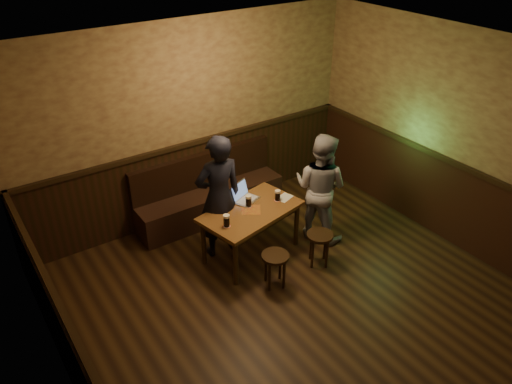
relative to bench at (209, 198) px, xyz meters
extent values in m
cube|color=black|center=(-0.08, -2.75, -0.32)|extent=(5.00, 6.00, 0.02)
cube|color=beige|center=(-0.08, -2.75, 2.50)|extent=(5.00, 6.00, 0.02)
cube|color=#957F4C|center=(-0.08, 0.26, 1.09)|extent=(5.00, 0.02, 2.80)
cube|color=#957F4C|center=(-2.59, -2.75, 1.09)|extent=(0.02, 6.00, 2.80)
cube|color=#957F4C|center=(2.43, -2.75, 1.09)|extent=(0.02, 6.00, 2.80)
cube|color=black|center=(-0.08, 0.23, 0.24)|extent=(4.98, 0.04, 1.10)
cube|color=black|center=(2.40, -2.75, 0.24)|extent=(0.04, 5.98, 1.10)
cube|color=black|center=(-0.08, 0.20, 0.82)|extent=(4.98, 0.06, 0.06)
cube|color=black|center=(-2.53, -2.75, 0.82)|extent=(0.06, 5.98, 0.06)
cube|color=black|center=(2.37, -2.75, 0.82)|extent=(0.06, 5.98, 0.06)
cube|color=black|center=(0.00, -0.04, -0.09)|extent=(2.20, 0.50, 0.45)
cube|color=black|center=(0.00, 0.16, 0.39)|extent=(2.20, 0.10, 0.50)
cube|color=#573A18|center=(0.00, -1.09, 0.35)|extent=(1.39, 0.97, 0.05)
cube|color=#32210D|center=(0.00, -1.09, 0.28)|extent=(1.26, 0.84, 0.07)
cube|color=maroon|center=(0.00, -1.09, 0.37)|extent=(0.33, 0.33, 0.00)
cylinder|color=#32210D|center=(-0.49, -1.49, 0.01)|extent=(0.06, 0.06, 0.63)
cylinder|color=#32210D|center=(-0.61, -0.92, 0.01)|extent=(0.06, 0.06, 0.63)
cylinder|color=#32210D|center=(0.61, -1.25, 0.01)|extent=(0.06, 0.06, 0.63)
cylinder|color=#32210D|center=(0.49, -0.69, 0.01)|extent=(0.06, 0.06, 0.63)
cylinder|color=black|center=(-0.11, -1.75, 0.11)|extent=(0.43, 0.43, 0.04)
cylinder|color=black|center=(0.01, -1.70, -0.10)|extent=(0.03, 0.03, 0.43)
cylinder|color=black|center=(-0.16, -1.64, -0.10)|extent=(0.03, 0.03, 0.43)
cylinder|color=black|center=(-0.22, -1.81, -0.10)|extent=(0.03, 0.03, 0.43)
cylinder|color=black|center=(-0.06, -1.87, -0.10)|extent=(0.03, 0.03, 0.43)
cylinder|color=black|center=(0.59, -1.74, 0.12)|extent=(0.39, 0.39, 0.04)
cylinder|color=black|center=(0.72, -1.71, -0.10)|extent=(0.04, 0.04, 0.43)
cylinder|color=black|center=(0.57, -1.61, -0.10)|extent=(0.04, 0.04, 0.43)
cylinder|color=black|center=(0.47, -1.76, -0.10)|extent=(0.04, 0.04, 0.43)
cylinder|color=black|center=(0.62, -1.86, -0.10)|extent=(0.04, 0.04, 0.43)
cylinder|color=#A62E14|center=(-0.44, -1.22, 0.37)|extent=(0.10, 0.10, 0.00)
cylinder|color=silver|center=(-0.44, -1.22, 0.37)|extent=(0.09, 0.09, 0.00)
cylinder|color=black|center=(-0.44, -1.22, 0.44)|extent=(0.07, 0.07, 0.12)
cylinder|color=beige|center=(-0.44, -1.22, 0.51)|extent=(0.08, 0.08, 0.03)
cylinder|color=#A62E14|center=(0.02, -1.00, 0.37)|extent=(0.10, 0.10, 0.00)
cylinder|color=silver|center=(0.02, -1.00, 0.37)|extent=(0.09, 0.09, 0.00)
cylinder|color=black|center=(0.02, -1.00, 0.44)|extent=(0.07, 0.07, 0.12)
cylinder|color=beige|center=(0.02, -1.00, 0.51)|extent=(0.08, 0.08, 0.03)
cylinder|color=#A62E14|center=(0.41, -1.09, 0.37)|extent=(0.10, 0.10, 0.00)
cylinder|color=silver|center=(0.41, -1.09, 0.37)|extent=(0.08, 0.08, 0.00)
cylinder|color=black|center=(0.41, -1.09, 0.43)|extent=(0.07, 0.07, 0.11)
cylinder|color=beige|center=(0.41, -1.09, 0.50)|extent=(0.07, 0.07, 0.03)
cube|color=silver|center=(0.08, -0.87, 0.38)|extent=(0.38, 0.33, 0.02)
cube|color=#B2B2B7|center=(0.08, -0.87, 0.39)|extent=(0.33, 0.27, 0.00)
cube|color=silver|center=(0.03, -0.77, 0.49)|extent=(0.32, 0.19, 0.21)
cube|color=#546B9D|center=(0.04, -0.78, 0.49)|extent=(0.29, 0.16, 0.18)
cube|color=silver|center=(0.52, -1.09, 0.37)|extent=(0.26, 0.21, 0.00)
imported|color=black|center=(-0.30, -0.81, 0.52)|extent=(0.65, 0.46, 1.67)
imported|color=gray|center=(0.99, -1.24, 0.45)|extent=(0.82, 0.90, 1.51)
camera|label=1|loc=(-2.91, -5.47, 3.74)|focal=35.00mm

